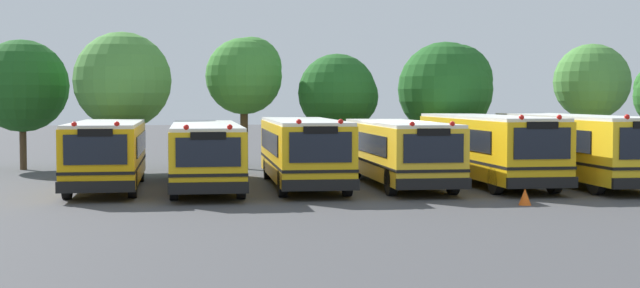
{
  "coord_description": "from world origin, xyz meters",
  "views": [
    {
      "loc": [
        -7.8,
        -32.52,
        3.29
      ],
      "look_at": [
        -2.96,
        0.0,
        1.6
      ],
      "focal_mm": 49.06,
      "sensor_mm": 36.0,
      "label": 1
    }
  ],
  "objects_px": {
    "school_bus_5": "(574,146)",
    "tree_1": "(124,79)",
    "school_bus_0": "(107,152)",
    "tree_0": "(23,85)",
    "tree_4": "(449,86)",
    "tree_2": "(246,73)",
    "school_bus_4": "(487,146)",
    "tree_3": "(341,94)",
    "tree_5": "(593,81)",
    "school_bus_3": "(399,150)",
    "traffic_cone": "(525,197)",
    "school_bus_2": "(303,149)",
    "school_bus_1": "(205,152)"
  },
  "relations": [
    {
      "from": "tree_0",
      "to": "traffic_cone",
      "type": "relative_size",
      "value": 11.79
    },
    {
      "from": "school_bus_5",
      "to": "tree_2",
      "type": "xyz_separation_m",
      "value": [
        -12.24,
        8.82,
        3.03
      ]
    },
    {
      "from": "school_bus_2",
      "to": "tree_2",
      "type": "height_order",
      "value": "tree_2"
    },
    {
      "from": "school_bus_3",
      "to": "traffic_cone",
      "type": "relative_size",
      "value": 19.27
    },
    {
      "from": "school_bus_3",
      "to": "tree_0",
      "type": "xyz_separation_m",
      "value": [
        -15.53,
        9.85,
        2.6
      ]
    },
    {
      "from": "tree_3",
      "to": "tree_5",
      "type": "height_order",
      "value": "tree_5"
    },
    {
      "from": "school_bus_1",
      "to": "school_bus_2",
      "type": "xyz_separation_m",
      "value": [
        3.65,
        -0.06,
        0.07
      ]
    },
    {
      "from": "tree_0",
      "to": "tree_4",
      "type": "height_order",
      "value": "tree_0"
    },
    {
      "from": "tree_0",
      "to": "tree_5",
      "type": "bearing_deg",
      "value": -2.23
    },
    {
      "from": "school_bus_0",
      "to": "tree_4",
      "type": "xyz_separation_m",
      "value": [
        15.26,
        7.8,
        2.53
      ]
    },
    {
      "from": "school_bus_1",
      "to": "school_bus_2",
      "type": "relative_size",
      "value": 1.09
    },
    {
      "from": "tree_2",
      "to": "school_bus_4",
      "type": "bearing_deg",
      "value": -43.49
    },
    {
      "from": "tree_4",
      "to": "tree_5",
      "type": "relative_size",
      "value": 1.0
    },
    {
      "from": "school_bus_5",
      "to": "tree_2",
      "type": "height_order",
      "value": "tree_2"
    },
    {
      "from": "tree_4",
      "to": "traffic_cone",
      "type": "height_order",
      "value": "tree_4"
    },
    {
      "from": "school_bus_5",
      "to": "tree_1",
      "type": "xyz_separation_m",
      "value": [
        -17.8,
        7.9,
        2.72
      ]
    },
    {
      "from": "tree_0",
      "to": "school_bus_2",
      "type": "bearing_deg",
      "value": -39.13
    },
    {
      "from": "tree_0",
      "to": "school_bus_5",
      "type": "bearing_deg",
      "value": -23.8
    },
    {
      "from": "school_bus_0",
      "to": "tree_5",
      "type": "height_order",
      "value": "tree_5"
    },
    {
      "from": "school_bus_0",
      "to": "tree_3",
      "type": "distance_m",
      "value": 13.02
    },
    {
      "from": "school_bus_3",
      "to": "tree_5",
      "type": "height_order",
      "value": "tree_5"
    },
    {
      "from": "school_bus_2",
      "to": "school_bus_3",
      "type": "height_order",
      "value": "school_bus_2"
    },
    {
      "from": "school_bus_2",
      "to": "tree_3",
      "type": "height_order",
      "value": "tree_3"
    },
    {
      "from": "school_bus_4",
      "to": "traffic_cone",
      "type": "relative_size",
      "value": 21.36
    },
    {
      "from": "school_bus_4",
      "to": "tree_0",
      "type": "xyz_separation_m",
      "value": [
        -19.13,
        9.5,
        2.49
      ]
    },
    {
      "from": "school_bus_1",
      "to": "school_bus_2",
      "type": "distance_m",
      "value": 3.65
    },
    {
      "from": "school_bus_1",
      "to": "tree_3",
      "type": "distance_m",
      "value": 10.54
    },
    {
      "from": "school_bus_1",
      "to": "tree_1",
      "type": "bearing_deg",
      "value": -65.3
    },
    {
      "from": "tree_3",
      "to": "tree_4",
      "type": "height_order",
      "value": "tree_4"
    },
    {
      "from": "tree_1",
      "to": "tree_4",
      "type": "bearing_deg",
      "value": 1.01
    },
    {
      "from": "tree_5",
      "to": "tree_0",
      "type": "bearing_deg",
      "value": 177.77
    },
    {
      "from": "school_bus_3",
      "to": "school_bus_4",
      "type": "relative_size",
      "value": 0.9
    },
    {
      "from": "school_bus_5",
      "to": "school_bus_4",
      "type": "bearing_deg",
      "value": -7.79
    },
    {
      "from": "tree_0",
      "to": "traffic_cone",
      "type": "bearing_deg",
      "value": -42.54
    },
    {
      "from": "traffic_cone",
      "to": "school_bus_5",
      "type": "bearing_deg",
      "value": 54.88
    },
    {
      "from": "school_bus_0",
      "to": "tree_5",
      "type": "relative_size",
      "value": 1.53
    },
    {
      "from": "tree_3",
      "to": "school_bus_5",
      "type": "bearing_deg",
      "value": -46.89
    },
    {
      "from": "school_bus_2",
      "to": "tree_4",
      "type": "relative_size",
      "value": 1.67
    },
    {
      "from": "school_bus_5",
      "to": "school_bus_0",
      "type": "bearing_deg",
      "value": -1.52
    },
    {
      "from": "school_bus_4",
      "to": "school_bus_1",
      "type": "bearing_deg",
      "value": 0.17
    },
    {
      "from": "tree_0",
      "to": "tree_3",
      "type": "xyz_separation_m",
      "value": [
        14.7,
        -1.57,
        -0.43
      ]
    },
    {
      "from": "school_bus_4",
      "to": "school_bus_2",
      "type": "bearing_deg",
      "value": 0.9
    },
    {
      "from": "school_bus_0",
      "to": "tree_4",
      "type": "height_order",
      "value": "tree_4"
    },
    {
      "from": "tree_0",
      "to": "tree_1",
      "type": "bearing_deg",
      "value": -23.27
    },
    {
      "from": "tree_2",
      "to": "school_bus_0",
      "type": "bearing_deg",
      "value": -123.71
    },
    {
      "from": "school_bus_3",
      "to": "tree_3",
      "type": "height_order",
      "value": "tree_3"
    },
    {
      "from": "school_bus_2",
      "to": "tree_1",
      "type": "height_order",
      "value": "tree_1"
    },
    {
      "from": "school_bus_0",
      "to": "tree_1",
      "type": "xyz_separation_m",
      "value": [
        0.08,
        7.53,
        2.83
      ]
    },
    {
      "from": "school_bus_0",
      "to": "tree_1",
      "type": "relative_size",
      "value": 1.47
    },
    {
      "from": "school_bus_3",
      "to": "school_bus_4",
      "type": "xyz_separation_m",
      "value": [
        3.6,
        0.35,
        0.11
      ]
    }
  ]
}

